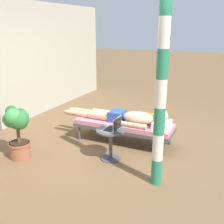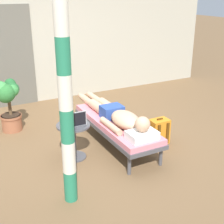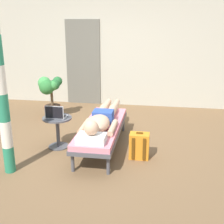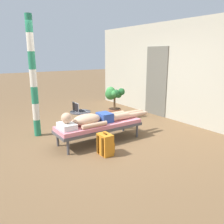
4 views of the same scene
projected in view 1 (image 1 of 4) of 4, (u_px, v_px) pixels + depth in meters
name	position (u px, v px, depth m)	size (l,w,h in m)	color
ground_plane	(114.00, 144.00, 5.17)	(40.00, 40.00, 0.00)	brown
house_wall_back	(10.00, 64.00, 5.96)	(7.60, 0.20, 2.70)	#B2AD99
lounge_chair	(124.00, 125.00, 5.17)	(0.61, 1.88, 0.42)	#4C4C51
person_reclining	(126.00, 117.00, 5.10)	(0.53, 2.17, 0.32)	white
side_table	(111.00, 139.00, 4.51)	(0.48, 0.48, 0.52)	#4C4C51
laptop	(113.00, 127.00, 4.42)	(0.31, 0.24, 0.23)	#A5A8AD
backpack	(147.00, 124.00, 5.66)	(0.30, 0.26, 0.42)	orange
potted_plant	(17.00, 127.00, 4.46)	(0.45, 0.54, 0.91)	#9E5B3D
porch_post	(161.00, 93.00, 3.51)	(0.15, 0.15, 2.64)	#267F59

